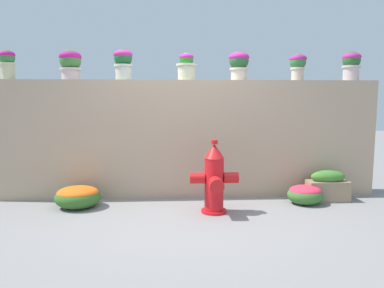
{
  "coord_description": "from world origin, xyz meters",
  "views": [
    {
      "loc": [
        -0.19,
        -4.24,
        1.4
      ],
      "look_at": [
        0.1,
        0.81,
        0.79
      ],
      "focal_mm": 33.44,
      "sensor_mm": 36.0,
      "label": 1
    }
  ],
  "objects_px": {
    "potted_plant_6": "(351,64)",
    "potted_plant_0": "(7,62)",
    "potted_plant_1": "(70,62)",
    "potted_plant_5": "(298,64)",
    "fire_hydrant": "(214,180)",
    "potted_plant_2": "(123,61)",
    "potted_plant_4": "(239,63)",
    "planter_box": "(328,186)",
    "potted_plant_3": "(186,66)",
    "flower_bush_left": "(78,196)",
    "flower_bush_right": "(305,194)"
  },
  "relations": [
    {
      "from": "planter_box",
      "to": "potted_plant_3",
      "type": "bearing_deg",
      "value": 167.2
    },
    {
      "from": "potted_plant_3",
      "to": "potted_plant_5",
      "type": "distance_m",
      "value": 1.63
    },
    {
      "from": "potted_plant_1",
      "to": "potted_plant_2",
      "type": "height_order",
      "value": "potted_plant_2"
    },
    {
      "from": "potted_plant_4",
      "to": "planter_box",
      "type": "relative_size",
      "value": 0.75
    },
    {
      "from": "potted_plant_5",
      "to": "flower_bush_left",
      "type": "height_order",
      "value": "potted_plant_5"
    },
    {
      "from": "potted_plant_3",
      "to": "planter_box",
      "type": "distance_m",
      "value": 2.64
    },
    {
      "from": "potted_plant_0",
      "to": "planter_box",
      "type": "height_order",
      "value": "potted_plant_0"
    },
    {
      "from": "potted_plant_0",
      "to": "potted_plant_3",
      "type": "relative_size",
      "value": 1.05
    },
    {
      "from": "potted_plant_2",
      "to": "flower_bush_right",
      "type": "xyz_separation_m",
      "value": [
        2.51,
        -0.57,
        -1.82
      ]
    },
    {
      "from": "potted_plant_4",
      "to": "flower_bush_right",
      "type": "bearing_deg",
      "value": -35.86
    },
    {
      "from": "potted_plant_6",
      "to": "flower_bush_left",
      "type": "bearing_deg",
      "value": -171.5
    },
    {
      "from": "potted_plant_2",
      "to": "flower_bush_right",
      "type": "bearing_deg",
      "value": -12.84
    },
    {
      "from": "potted_plant_0",
      "to": "potted_plant_1",
      "type": "distance_m",
      "value": 0.88
    },
    {
      "from": "potted_plant_4",
      "to": "potted_plant_3",
      "type": "bearing_deg",
      "value": -178.65
    },
    {
      "from": "potted_plant_3",
      "to": "flower_bush_left",
      "type": "distance_m",
      "value": 2.36
    },
    {
      "from": "potted_plant_3",
      "to": "flower_bush_left",
      "type": "bearing_deg",
      "value": -158.66
    },
    {
      "from": "potted_plant_0",
      "to": "potted_plant_6",
      "type": "bearing_deg",
      "value": 0.22
    },
    {
      "from": "flower_bush_right",
      "to": "planter_box",
      "type": "height_order",
      "value": "planter_box"
    },
    {
      "from": "potted_plant_2",
      "to": "potted_plant_5",
      "type": "bearing_deg",
      "value": -0.79
    },
    {
      "from": "potted_plant_1",
      "to": "flower_bush_left",
      "type": "relative_size",
      "value": 0.7
    },
    {
      "from": "flower_bush_left",
      "to": "potted_plant_3",
      "type": "bearing_deg",
      "value": 21.34
    },
    {
      "from": "potted_plant_1",
      "to": "flower_bush_left",
      "type": "bearing_deg",
      "value": -72.23
    },
    {
      "from": "potted_plant_0",
      "to": "flower_bush_right",
      "type": "xyz_separation_m",
      "value": [
        4.12,
        -0.58,
        -1.81
      ]
    },
    {
      "from": "potted_plant_4",
      "to": "fire_hydrant",
      "type": "height_order",
      "value": "potted_plant_4"
    },
    {
      "from": "potted_plant_2",
      "to": "flower_bush_left",
      "type": "height_order",
      "value": "potted_plant_2"
    },
    {
      "from": "potted_plant_6",
      "to": "potted_plant_0",
      "type": "bearing_deg",
      "value": -179.78
    },
    {
      "from": "planter_box",
      "to": "potted_plant_6",
      "type": "bearing_deg",
      "value": 43.45
    },
    {
      "from": "flower_bush_left",
      "to": "fire_hydrant",
      "type": "bearing_deg",
      "value": -10.53
    },
    {
      "from": "potted_plant_2",
      "to": "potted_plant_0",
      "type": "bearing_deg",
      "value": 179.8
    },
    {
      "from": "potted_plant_2",
      "to": "fire_hydrant",
      "type": "xyz_separation_m",
      "value": [
        1.21,
        -0.89,
        -1.54
      ]
    },
    {
      "from": "potted_plant_4",
      "to": "flower_bush_right",
      "type": "xyz_separation_m",
      "value": [
        0.83,
        -0.6,
        -1.81
      ]
    },
    {
      "from": "potted_plant_3",
      "to": "fire_hydrant",
      "type": "relative_size",
      "value": 0.43
    },
    {
      "from": "potted_plant_1",
      "to": "potted_plant_5",
      "type": "bearing_deg",
      "value": -0.39
    },
    {
      "from": "potted_plant_0",
      "to": "flower_bush_right",
      "type": "distance_m",
      "value": 4.54
    },
    {
      "from": "potted_plant_6",
      "to": "planter_box",
      "type": "relative_size",
      "value": 0.76
    },
    {
      "from": "potted_plant_1",
      "to": "flower_bush_left",
      "type": "height_order",
      "value": "potted_plant_1"
    },
    {
      "from": "potted_plant_0",
      "to": "potted_plant_4",
      "type": "bearing_deg",
      "value": 0.4
    },
    {
      "from": "potted_plant_5",
      "to": "potted_plant_3",
      "type": "bearing_deg",
      "value": 178.38
    },
    {
      "from": "potted_plant_1",
      "to": "planter_box",
      "type": "bearing_deg",
      "value": -6.7
    },
    {
      "from": "potted_plant_1",
      "to": "flower_bush_right",
      "type": "bearing_deg",
      "value": -9.77
    },
    {
      "from": "flower_bush_left",
      "to": "potted_plant_6",
      "type": "bearing_deg",
      "value": 8.5
    },
    {
      "from": "potted_plant_6",
      "to": "flower_bush_left",
      "type": "xyz_separation_m",
      "value": [
        -3.93,
        -0.59,
        -1.8
      ]
    },
    {
      "from": "potted_plant_5",
      "to": "planter_box",
      "type": "relative_size",
      "value": 0.68
    },
    {
      "from": "potted_plant_4",
      "to": "fire_hydrant",
      "type": "xyz_separation_m",
      "value": [
        -0.46,
        -0.92,
        -1.53
      ]
    },
    {
      "from": "potted_plant_1",
      "to": "fire_hydrant",
      "type": "height_order",
      "value": "potted_plant_1"
    },
    {
      "from": "potted_plant_1",
      "to": "potted_plant_6",
      "type": "xyz_separation_m",
      "value": [
        4.1,
        0.04,
        0.01
      ]
    },
    {
      "from": "potted_plant_3",
      "to": "potted_plant_0",
      "type": "bearing_deg",
      "value": -179.88
    },
    {
      "from": "potted_plant_3",
      "to": "potted_plant_1",
      "type": "bearing_deg",
      "value": -179.18
    },
    {
      "from": "potted_plant_5",
      "to": "fire_hydrant",
      "type": "height_order",
      "value": "potted_plant_5"
    },
    {
      "from": "potted_plant_5",
      "to": "flower_bush_right",
      "type": "relative_size",
      "value": 0.81
    }
  ]
}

